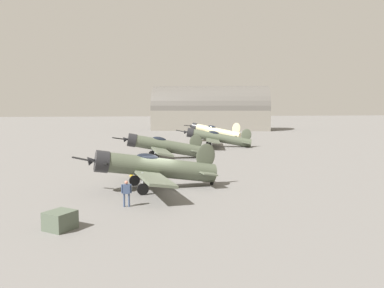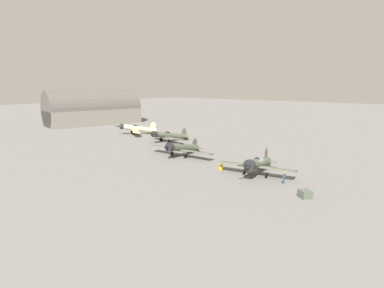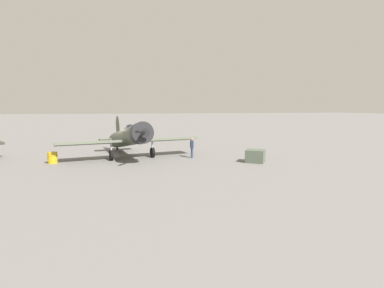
{
  "view_description": "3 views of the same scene",
  "coord_description": "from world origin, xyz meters",
  "px_view_note": "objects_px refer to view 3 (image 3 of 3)",
  "views": [
    {
      "loc": [
        -27.88,
        1.99,
        6.02
      ],
      "look_at": [
        16.54,
        -5.03,
        1.6
      ],
      "focal_mm": 36.25,
      "sensor_mm": 36.0,
      "label": 1
    },
    {
      "loc": [
        -19.48,
        39.25,
        12.65
      ],
      "look_at": [
        16.54,
        -5.03,
        1.6
      ],
      "focal_mm": 28.55,
      "sensor_mm": 36.0,
      "label": 2
    },
    {
      "loc": [
        1.78,
        24.86,
        3.9
      ],
      "look_at": [
        -4.8,
        2.31,
        1.1
      ],
      "focal_mm": 28.21,
      "sensor_mm": 36.0,
      "label": 3
    }
  ],
  "objects_px": {
    "fuel_drum": "(53,158)",
    "ground_crew_mechanic": "(192,146)",
    "airplane_foreground": "(129,137)",
    "equipment_crate": "(255,156)"
  },
  "relations": [
    {
      "from": "fuel_drum",
      "to": "ground_crew_mechanic",
      "type": "bearing_deg",
      "value": 177.26
    },
    {
      "from": "equipment_crate",
      "to": "airplane_foreground",
      "type": "bearing_deg",
      "value": -30.26
    },
    {
      "from": "airplane_foreground",
      "to": "equipment_crate",
      "type": "relative_size",
      "value": 6.33
    },
    {
      "from": "airplane_foreground",
      "to": "equipment_crate",
      "type": "bearing_deg",
      "value": 50.3
    },
    {
      "from": "ground_crew_mechanic",
      "to": "airplane_foreground",
      "type": "bearing_deg",
      "value": -19.02
    },
    {
      "from": "fuel_drum",
      "to": "equipment_crate",
      "type": "bearing_deg",
      "value": 165.39
    },
    {
      "from": "airplane_foreground",
      "to": "ground_crew_mechanic",
      "type": "height_order",
      "value": "airplane_foreground"
    },
    {
      "from": "ground_crew_mechanic",
      "to": "equipment_crate",
      "type": "relative_size",
      "value": 0.91
    },
    {
      "from": "ground_crew_mechanic",
      "to": "equipment_crate",
      "type": "xyz_separation_m",
      "value": [
        -3.85,
        3.17,
        -0.51
      ]
    },
    {
      "from": "airplane_foreground",
      "to": "fuel_drum",
      "type": "height_order",
      "value": "airplane_foreground"
    }
  ]
}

